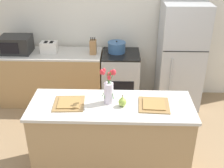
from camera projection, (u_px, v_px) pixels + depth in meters
ground_plane at (111, 167)px, 3.48m from camera, size 10.00×10.00×0.00m
back_wall at (115, 19)px, 4.63m from camera, size 5.20×0.08×2.70m
kitchen_island at (111, 138)px, 3.27m from camera, size 1.80×0.66×0.92m
back_counter at (52, 77)px, 4.73m from camera, size 1.68×0.60×0.89m
stove_range at (121, 78)px, 4.69m from camera, size 0.60×0.61×0.89m
refrigerator at (180, 56)px, 4.48m from camera, size 0.68×0.67×1.70m
flower_vase at (109, 89)px, 3.02m from camera, size 0.17×0.13×0.42m
pear_figurine at (122, 102)px, 3.00m from camera, size 0.09×0.09×0.14m
plate_setting_left at (69, 103)px, 3.06m from camera, size 0.35×0.35×0.02m
plate_setting_right at (154, 105)px, 3.03m from camera, size 0.35×0.35×0.02m
toaster at (49, 47)px, 4.50m from camera, size 0.28×0.18×0.17m
cooking_pot at (117, 47)px, 4.50m from camera, size 0.29×0.29×0.19m
microwave at (16, 44)px, 4.47m from camera, size 0.48×0.37×0.27m
knife_block at (93, 47)px, 4.43m from camera, size 0.10×0.14×0.27m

